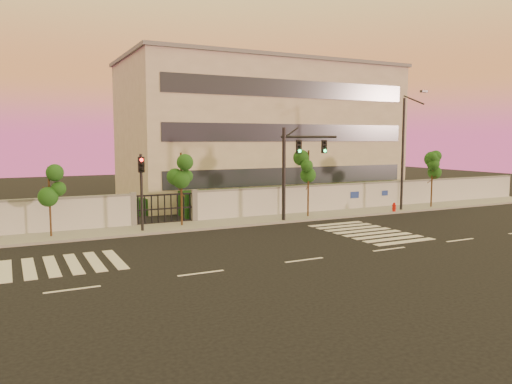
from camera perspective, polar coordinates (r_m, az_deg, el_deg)
ground at (r=23.04m, az=5.54°, el=-7.76°), size 120.00×120.00×0.00m
sidewalk at (r=32.21m, az=-4.47°, el=-3.63°), size 60.00×3.00×0.15m
perimeter_wall at (r=33.48m, az=-5.29°, el=-1.55°), size 60.00×0.36×2.20m
hedge_row at (r=36.42m, az=-5.30°, el=-1.33°), size 41.00×4.25×1.80m
institutional_building at (r=45.96m, az=0.49°, el=6.90°), size 24.40×12.40×12.25m
road_markings at (r=25.53m, az=-2.02°, el=-6.34°), size 57.00×7.62×0.02m
street_tree_c at (r=29.60m, az=-22.54°, el=0.66°), size 1.33×1.06×3.99m
street_tree_d at (r=31.15m, az=-8.53°, el=2.21°), size 1.51×1.20×4.67m
street_tree_e at (r=34.67m, az=6.03°, el=2.71°), size 1.48×1.18×4.73m
street_tree_f at (r=41.75m, az=19.52°, el=2.78°), size 1.49×1.19×4.54m
traffic_signal_main at (r=33.17m, az=4.40°, el=3.38°), size 3.89×1.27×6.24m
traffic_signal_secondary at (r=29.69m, az=-12.95°, el=0.99°), size 0.36×0.35×4.64m
streetlight_east at (r=39.07m, az=16.63°, el=4.85°), size 0.53×2.15×8.94m
fire_hydrant at (r=38.35m, az=15.50°, el=-1.77°), size 0.32×0.31×0.82m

